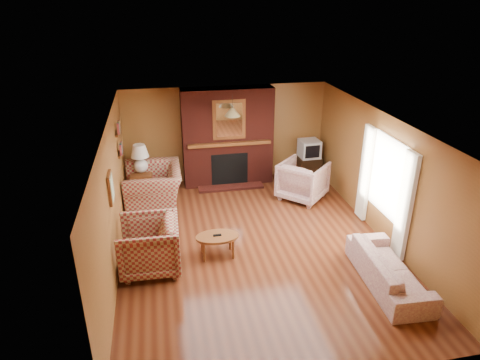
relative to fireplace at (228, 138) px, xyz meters
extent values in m
plane|color=#471E0F|center=(0.00, -2.98, -1.18)|extent=(6.50, 6.50, 0.00)
plane|color=white|center=(0.00, -2.98, 1.22)|extent=(6.50, 6.50, 0.00)
plane|color=#965B2E|center=(0.00, 0.27, 0.02)|extent=(6.50, 0.00, 6.50)
plane|color=#965B2E|center=(0.00, -6.23, 0.02)|extent=(6.50, 0.00, 6.50)
plane|color=#965B2E|center=(-2.50, -2.98, 0.02)|extent=(0.00, 6.50, 6.50)
plane|color=#965B2E|center=(2.50, -2.98, 0.02)|extent=(0.00, 6.50, 6.50)
cube|color=#4A1610|center=(0.00, 0.02, 0.02)|extent=(2.20, 0.50, 2.40)
cube|color=black|center=(0.00, -0.21, -0.73)|extent=(0.90, 0.06, 0.80)
cube|color=#4A1610|center=(0.00, -0.38, -1.15)|extent=(1.60, 0.35, 0.06)
cube|color=brown|center=(0.00, -0.25, -0.06)|extent=(2.00, 0.18, 0.08)
cube|color=brown|center=(0.00, -0.22, 0.52)|extent=(0.78, 0.05, 0.95)
cube|color=white|center=(0.00, -0.25, 0.52)|extent=(0.62, 0.02, 0.80)
cube|color=beige|center=(2.44, -3.93, -0.13)|extent=(0.08, 0.35, 2.00)
cube|color=beige|center=(2.44, -2.43, -0.13)|extent=(0.08, 0.35, 2.00)
cube|color=white|center=(2.48, -3.18, 0.12)|extent=(0.03, 1.10, 1.50)
cube|color=brown|center=(-2.47, -1.08, 0.17)|extent=(0.06, 0.55, 0.04)
cube|color=brown|center=(-2.47, -1.08, 0.62)|extent=(0.06, 0.55, 0.04)
cube|color=brown|center=(-2.47, -3.28, 0.37)|extent=(0.04, 0.40, 0.50)
cube|color=beige|center=(-2.44, -3.28, 0.37)|extent=(0.01, 0.32, 0.42)
cylinder|color=black|center=(0.00, -0.68, 1.04)|extent=(0.01, 0.01, 0.35)
cone|color=tan|center=(0.00, -0.68, 0.82)|extent=(0.36, 0.36, 0.18)
imported|color=maroon|center=(-1.85, -0.97, -0.73)|extent=(1.23, 1.41, 0.91)
imported|color=maroon|center=(-1.95, -3.41, -0.71)|extent=(1.05, 1.03, 0.93)
imported|color=beige|center=(1.90, -4.59, -0.90)|extent=(0.85, 1.95, 0.56)
imported|color=beige|center=(1.55, -1.23, -0.73)|extent=(1.37, 1.37, 0.90)
ellipsoid|color=brown|center=(-0.75, -3.23, -0.79)|extent=(0.78, 0.49, 0.05)
cube|color=black|center=(-0.75, -3.23, -0.76)|extent=(0.15, 0.05, 0.02)
cylinder|color=brown|center=(-0.48, -3.07, -1.00)|extent=(0.05, 0.05, 0.37)
cylinder|color=brown|center=(-1.01, -3.07, -1.00)|extent=(0.05, 0.05, 0.37)
cylinder|color=brown|center=(-0.48, -3.38, -1.00)|extent=(0.05, 0.05, 0.37)
cylinder|color=brown|center=(-1.01, -3.38, -1.00)|extent=(0.05, 0.05, 0.37)
cube|color=brown|center=(-2.10, -0.53, -0.85)|extent=(0.52, 0.52, 0.66)
sphere|color=white|center=(-2.10, -0.53, -0.36)|extent=(0.32, 0.32, 0.32)
cylinder|color=black|center=(-2.10, -0.53, -0.18)|extent=(0.03, 0.03, 0.10)
cone|color=white|center=(-2.10, -0.53, 0.00)|extent=(0.40, 0.40, 0.28)
cube|color=black|center=(2.05, -0.18, -0.88)|extent=(0.57, 0.52, 0.60)
cube|color=#B1B4BA|center=(2.05, -0.18, -0.35)|extent=(0.51, 0.49, 0.45)
cube|color=black|center=(2.05, -0.43, -0.35)|extent=(0.37, 0.04, 0.32)
camera|label=1|loc=(-1.62, -9.83, 3.27)|focal=32.00mm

